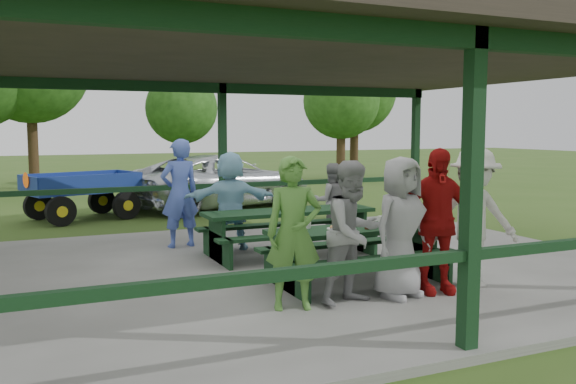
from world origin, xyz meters
name	(u,v)px	position (x,y,z in m)	size (l,w,h in m)	color
ground	(300,272)	(0.00, 0.00, 0.00)	(90.00, 90.00, 0.00)	#34551A
concrete_slab	(300,269)	(0.00, 0.00, 0.05)	(10.00, 8.00, 0.10)	slate
pavilion_structure	(300,61)	(0.00, 0.00, 3.17)	(10.60, 8.60, 3.24)	black
picnic_table_near	(356,248)	(0.29, -1.20, 0.57)	(2.45, 1.39, 0.75)	black
picnic_table_far	(289,226)	(0.18, 0.80, 0.58)	(2.84, 1.39, 0.75)	black
table_setting	(361,225)	(0.36, -1.18, 0.88)	(2.42, 0.45, 0.10)	white
contestant_green	(294,233)	(-1.00, -1.98, 0.99)	(0.65, 0.42, 1.77)	#508A36
contestant_grey_left	(353,232)	(-0.25, -2.06, 0.96)	(0.83, 0.65, 1.71)	gray
contestant_grey_mid	(401,227)	(0.41, -2.06, 0.97)	(0.85, 0.55, 1.74)	#949497
contestant_red	(436,221)	(0.93, -2.07, 1.02)	(1.08, 0.45, 1.84)	#9F1010
contestant_white_fedora	(474,217)	(1.58, -2.02, 1.02)	(1.33, 0.97, 1.89)	silver
spectator_lblue	(230,200)	(-0.56, 1.65, 0.95)	(1.57, 0.50, 1.70)	#93CAE4
spectator_blue	(180,193)	(-1.30, 2.20, 1.05)	(0.69, 0.46, 1.90)	#465EB8
spectator_grey	(331,201)	(1.48, 1.80, 0.82)	(0.70, 0.54, 1.44)	gray
pickup_truck	(221,181)	(1.24, 7.83, 0.73)	(2.42, 5.25, 1.46)	silver
farm_trailer	(82,195)	(-2.51, 6.98, 0.60)	(3.45, 2.15, 1.20)	navy
tree_left	(30,65)	(-3.39, 15.57, 4.42)	(4.18, 4.18, 6.53)	#342515
tree_mid	(182,109)	(2.01, 15.30, 2.94)	(2.79, 2.79, 4.36)	#342515
tree_right	(341,101)	(8.17, 13.63, 3.27)	(3.10, 3.10, 4.84)	#342515
tree_far_right	(355,92)	(9.37, 14.63, 3.74)	(3.54, 3.54, 5.53)	#342515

